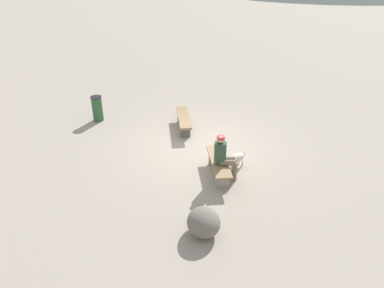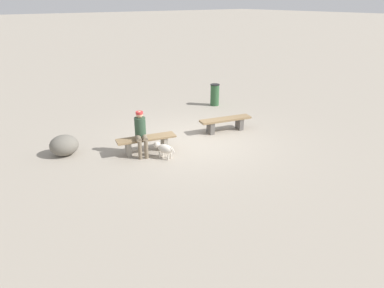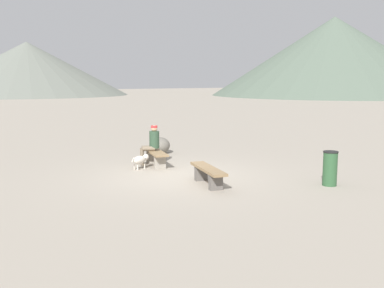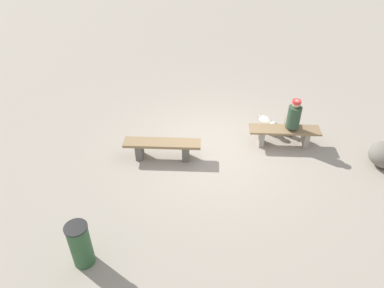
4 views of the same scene
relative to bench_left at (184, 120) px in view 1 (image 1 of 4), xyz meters
name	(u,v)px [view 1 (image 1 of 4)]	position (x,y,z in m)	size (l,w,h in m)	color
ground	(201,147)	(1.34, 0.11, -0.35)	(210.00, 210.00, 0.06)	#9E9384
bench_left	(184,120)	(0.00, 0.00, 0.00)	(1.84, 0.81, 0.46)	#605B56
bench_right	(219,165)	(3.03, -0.07, 0.01)	(1.78, 0.84, 0.47)	gray
seated_person	(224,155)	(3.21, -0.03, 0.41)	(0.46, 0.62, 1.28)	#2D4733
dog	(236,158)	(2.83, 0.55, -0.04)	(0.40, 0.69, 0.43)	beige
trash_bin	(97,109)	(-1.74, -2.62, 0.13)	(0.39, 0.39, 0.90)	#2D5633
boulder	(204,222)	(5.02, -1.32, -0.02)	(0.81, 0.72, 0.60)	#6B665B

